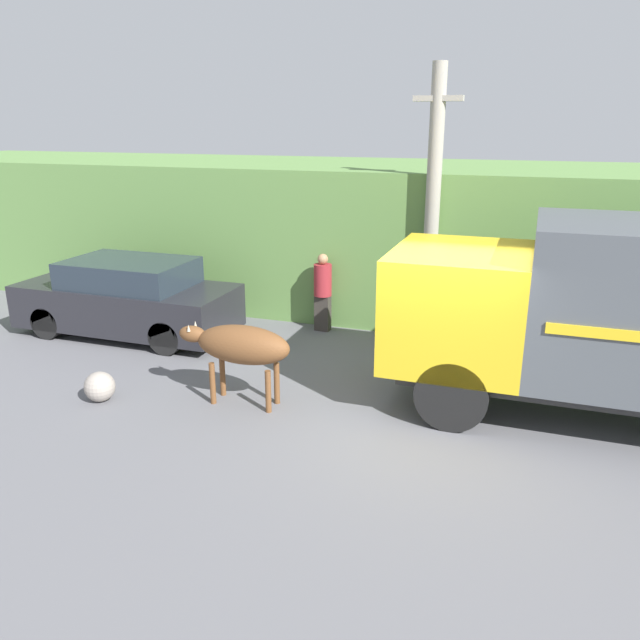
% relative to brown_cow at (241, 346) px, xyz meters
% --- Properties ---
extents(ground_plane, '(60.00, 60.00, 0.00)m').
position_rel_brown_cow_xyz_m(ground_plane, '(2.84, 0.49, -0.96)').
color(ground_plane, slate).
extents(hillside_embankment, '(32.00, 5.08, 3.27)m').
position_rel_brown_cow_xyz_m(hillside_embankment, '(2.84, 6.63, 0.68)').
color(hillside_embankment, '#608C47').
rests_on(hillside_embankment, ground_plane).
extents(brown_cow, '(1.86, 0.60, 1.28)m').
position_rel_brown_cow_xyz_m(brown_cow, '(0.00, 0.00, 0.00)').
color(brown_cow, brown).
rests_on(brown_cow, ground_plane).
extents(parked_suv, '(4.48, 1.81, 1.57)m').
position_rel_brown_cow_xyz_m(parked_suv, '(-3.67, 2.24, -0.19)').
color(parked_suv, '#232328').
rests_on(parked_suv, ground_plane).
extents(pedestrian_on_hill, '(0.39, 0.39, 1.64)m').
position_rel_brown_cow_xyz_m(pedestrian_on_hill, '(0.03, 3.79, -0.07)').
color(pedestrian_on_hill, '#38332D').
rests_on(pedestrian_on_hill, ground_plane).
extents(utility_pole, '(0.90, 0.28, 5.25)m').
position_rel_brown_cow_xyz_m(utility_pole, '(2.19, 3.92, 1.76)').
color(utility_pole, '#9E998E').
rests_on(utility_pole, ground_plane).
extents(roadside_rock, '(0.48, 0.48, 0.48)m').
position_rel_brown_cow_xyz_m(roadside_rock, '(-2.16, -0.67, -0.72)').
color(roadside_rock, gray).
rests_on(roadside_rock, ground_plane).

